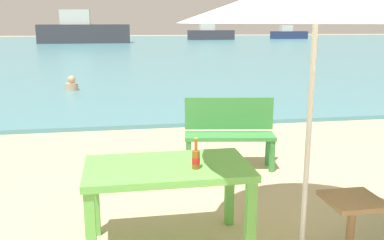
{
  "coord_description": "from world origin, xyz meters",
  "views": [
    {
      "loc": [
        -1.63,
        -2.85,
        1.95
      ],
      "look_at": [
        -0.62,
        3.0,
        0.6
      ],
      "focal_mm": 40.64,
      "sensor_mm": 36.0,
      "label": 1
    }
  ],
  "objects_px": {
    "picnic_table_green": "(168,177)",
    "swimmer_person": "(72,85)",
    "boat_sailboat": "(210,34)",
    "side_table_wood": "(351,219)",
    "bench_green_left": "(229,129)",
    "boat_fishing_trawler": "(83,31)",
    "boat_ferry": "(289,34)",
    "beer_bottle_amber": "(196,158)"
  },
  "relations": [
    {
      "from": "boat_sailboat",
      "to": "beer_bottle_amber",
      "type": "bearing_deg",
      "value": -102.36
    },
    {
      "from": "boat_ferry",
      "to": "boat_sailboat",
      "type": "height_order",
      "value": "boat_sailboat"
    },
    {
      "from": "bench_green_left",
      "to": "boat_fishing_trawler",
      "type": "xyz_separation_m",
      "value": [
        -4.24,
        34.13,
        0.56
      ]
    },
    {
      "from": "picnic_table_green",
      "to": "side_table_wood",
      "type": "height_order",
      "value": "picnic_table_green"
    },
    {
      "from": "picnic_table_green",
      "to": "boat_fishing_trawler",
      "type": "relative_size",
      "value": 0.18
    },
    {
      "from": "swimmer_person",
      "to": "boat_ferry",
      "type": "relative_size",
      "value": 0.1
    },
    {
      "from": "bench_green_left",
      "to": "boat_sailboat",
      "type": "bearing_deg",
      "value": 78.18
    },
    {
      "from": "picnic_table_green",
      "to": "boat_ferry",
      "type": "height_order",
      "value": "boat_ferry"
    },
    {
      "from": "beer_bottle_amber",
      "to": "side_table_wood",
      "type": "height_order",
      "value": "beer_bottle_amber"
    },
    {
      "from": "picnic_table_green",
      "to": "bench_green_left",
      "type": "relative_size",
      "value": 1.13
    },
    {
      "from": "side_table_wood",
      "to": "bench_green_left",
      "type": "xyz_separation_m",
      "value": [
        -0.4,
        2.46,
        0.19
      ]
    },
    {
      "from": "swimmer_person",
      "to": "boat_sailboat",
      "type": "distance_m",
      "value": 34.06
    },
    {
      "from": "side_table_wood",
      "to": "bench_green_left",
      "type": "height_order",
      "value": "bench_green_left"
    },
    {
      "from": "bench_green_left",
      "to": "boat_ferry",
      "type": "relative_size",
      "value": 0.32
    },
    {
      "from": "picnic_table_green",
      "to": "bench_green_left",
      "type": "bearing_deg",
      "value": 61.93
    },
    {
      "from": "bench_green_left",
      "to": "boat_ferry",
      "type": "bearing_deg",
      "value": 66.89
    },
    {
      "from": "picnic_table_green",
      "to": "swimmer_person",
      "type": "height_order",
      "value": "picnic_table_green"
    },
    {
      "from": "bench_green_left",
      "to": "swimmer_person",
      "type": "relative_size",
      "value": 3.03
    },
    {
      "from": "picnic_table_green",
      "to": "boat_sailboat",
      "type": "height_order",
      "value": "boat_sailboat"
    },
    {
      "from": "swimmer_person",
      "to": "boat_ferry",
      "type": "distance_m",
      "value": 38.63
    },
    {
      "from": "swimmer_person",
      "to": "boat_sailboat",
      "type": "relative_size",
      "value": 0.09
    },
    {
      "from": "side_table_wood",
      "to": "swimmer_person",
      "type": "height_order",
      "value": "side_table_wood"
    },
    {
      "from": "beer_bottle_amber",
      "to": "side_table_wood",
      "type": "bearing_deg",
      "value": -14.24
    },
    {
      "from": "swimmer_person",
      "to": "boat_fishing_trawler",
      "type": "bearing_deg",
      "value": 93.21
    },
    {
      "from": "side_table_wood",
      "to": "boat_sailboat",
      "type": "bearing_deg",
      "value": 79.4
    },
    {
      "from": "side_table_wood",
      "to": "boat_sailboat",
      "type": "height_order",
      "value": "boat_sailboat"
    },
    {
      "from": "swimmer_person",
      "to": "boat_fishing_trawler",
      "type": "xyz_separation_m",
      "value": [
        -1.53,
        27.31,
        0.86
      ]
    },
    {
      "from": "boat_fishing_trawler",
      "to": "boat_sailboat",
      "type": "xyz_separation_m",
      "value": [
        12.42,
        4.96,
        -0.4
      ]
    },
    {
      "from": "bench_green_left",
      "to": "swimmer_person",
      "type": "distance_m",
      "value": 7.34
    },
    {
      "from": "picnic_table_green",
      "to": "boat_sailboat",
      "type": "xyz_separation_m",
      "value": [
        9.25,
        41.09,
        0.05
      ]
    },
    {
      "from": "beer_bottle_amber",
      "to": "boat_fishing_trawler",
      "type": "bearing_deg",
      "value": 95.34
    },
    {
      "from": "swimmer_person",
      "to": "picnic_table_green",
      "type": "bearing_deg",
      "value": -79.5
    },
    {
      "from": "picnic_table_green",
      "to": "boat_ferry",
      "type": "distance_m",
      "value": 45.76
    },
    {
      "from": "beer_bottle_amber",
      "to": "bench_green_left",
      "type": "relative_size",
      "value": 0.21
    },
    {
      "from": "beer_bottle_amber",
      "to": "boat_fishing_trawler",
      "type": "height_order",
      "value": "boat_fishing_trawler"
    },
    {
      "from": "picnic_table_green",
      "to": "boat_sailboat",
      "type": "relative_size",
      "value": 0.3
    },
    {
      "from": "side_table_wood",
      "to": "bench_green_left",
      "type": "relative_size",
      "value": 0.43
    },
    {
      "from": "beer_bottle_amber",
      "to": "boat_ferry",
      "type": "xyz_separation_m",
      "value": [
        17.92,
        42.14,
        -0.26
      ]
    },
    {
      "from": "beer_bottle_amber",
      "to": "side_table_wood",
      "type": "relative_size",
      "value": 0.49
    },
    {
      "from": "side_table_wood",
      "to": "boat_ferry",
      "type": "height_order",
      "value": "boat_ferry"
    },
    {
      "from": "boat_ferry",
      "to": "boat_sailboat",
      "type": "xyz_separation_m",
      "value": [
        -8.89,
        -0.92,
        0.1
      ]
    },
    {
      "from": "bench_green_left",
      "to": "boat_sailboat",
      "type": "relative_size",
      "value": 0.26
    }
  ]
}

